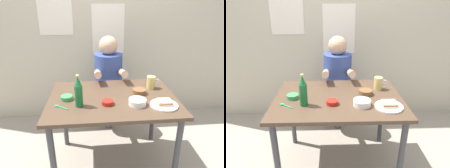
{
  "view_description": "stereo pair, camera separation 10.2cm",
  "coord_description": "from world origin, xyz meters",
  "views": [
    {
      "loc": [
        -0.15,
        -1.57,
        1.5
      ],
      "look_at": [
        0.0,
        0.05,
        0.84
      ],
      "focal_mm": 32.15,
      "sensor_mm": 36.0,
      "label": 1
    },
    {
      "loc": [
        -0.05,
        -1.58,
        1.5
      ],
      "look_at": [
        0.0,
        0.05,
        0.84
      ],
      "focal_mm": 32.15,
      "sensor_mm": 36.0,
      "label": 2
    }
  ],
  "objects": [
    {
      "name": "ground_plane",
      "position": [
        0.0,
        0.0,
        0.0
      ],
      "size": [
        6.0,
        6.0,
        0.0
      ],
      "primitive_type": "plane",
      "color": "gray"
    },
    {
      "name": "wall_back",
      "position": [
        -0.0,
        1.05,
        1.3
      ],
      "size": [
        4.4,
        0.09,
        2.6
      ],
      "color": "#BCB299",
      "rests_on": "ground"
    },
    {
      "name": "dining_table",
      "position": [
        0.0,
        0.0,
        0.65
      ],
      "size": [
        1.1,
        0.8,
        0.74
      ],
      "color": "#4C3828",
      "rests_on": "ground"
    },
    {
      "name": "stool",
      "position": [
        0.01,
        0.63,
        0.35
      ],
      "size": [
        0.34,
        0.34,
        0.45
      ],
      "color": "#4C4C51",
      "rests_on": "ground"
    },
    {
      "name": "person_seated",
      "position": [
        0.01,
        0.62,
        0.77
      ],
      "size": [
        0.33,
        0.56,
        0.72
      ],
      "color": "#33478C",
      "rests_on": "stool"
    },
    {
      "name": "plate_orange",
      "position": [
        0.39,
        -0.2,
        0.75
      ],
      "size": [
        0.22,
        0.22,
        0.01
      ],
      "primitive_type": "cylinder",
      "color": "silver",
      "rests_on": "dining_table"
    },
    {
      "name": "sandwich",
      "position": [
        0.39,
        -0.2,
        0.77
      ],
      "size": [
        0.11,
        0.09,
        0.04
      ],
      "color": "beige",
      "rests_on": "plate_orange"
    },
    {
      "name": "beer_mug",
      "position": [
        0.38,
        0.15,
        0.8
      ],
      "size": [
        0.13,
        0.08,
        0.12
      ],
      "color": "#D1BC66",
      "rests_on": "dining_table"
    },
    {
      "name": "beer_bottle",
      "position": [
        -0.28,
        -0.14,
        0.86
      ],
      "size": [
        0.06,
        0.06,
        0.26
      ],
      "color": "#19602D",
      "rests_on": "dining_table"
    },
    {
      "name": "condiment_bowl_brown",
      "position": [
        0.25,
        0.04,
        0.76
      ],
      "size": [
        0.12,
        0.12,
        0.04
      ],
      "color": "brown",
      "rests_on": "dining_table"
    },
    {
      "name": "sambal_bowl_red",
      "position": [
        -0.05,
        -0.14,
        0.76
      ],
      "size": [
        0.1,
        0.1,
        0.03
      ],
      "color": "#B21E14",
      "rests_on": "dining_table"
    },
    {
      "name": "rice_bowl_white",
      "position": [
        0.18,
        -0.17,
        0.77
      ],
      "size": [
        0.14,
        0.14,
        0.05
      ],
      "color": "silver",
      "rests_on": "dining_table"
    },
    {
      "name": "dip_bowl_green",
      "position": [
        -0.39,
        -0.02,
        0.76
      ],
      "size": [
        0.1,
        0.1,
        0.03
      ],
      "color": "#388C4C",
      "rests_on": "dining_table"
    },
    {
      "name": "spoon",
      "position": [
        -0.44,
        -0.15,
        0.75
      ],
      "size": [
        0.11,
        0.08,
        0.01
      ],
      "color": "#26A559",
      "rests_on": "dining_table"
    }
  ]
}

